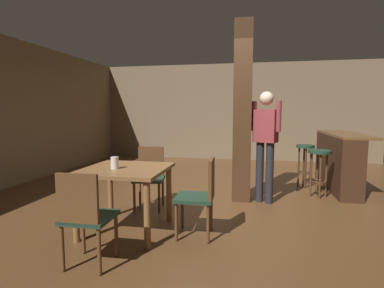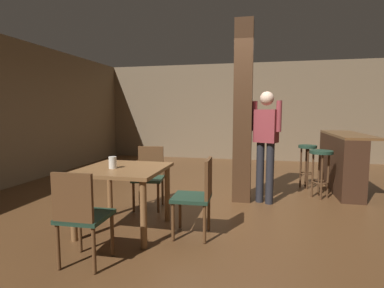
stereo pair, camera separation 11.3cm
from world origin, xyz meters
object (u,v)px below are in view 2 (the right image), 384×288
(napkin_cup, at_px, (113,163))
(bar_counter, at_px, (340,161))
(chair_east, at_px, (198,193))
(standing_person, at_px, (266,139))
(bar_stool_mid, at_px, (307,157))
(bar_stool_near, at_px, (321,162))
(chair_south, at_px, (81,213))
(chair_north, at_px, (149,174))
(dining_table, at_px, (124,178))

(napkin_cup, distance_m, bar_counter, 4.13)
(chair_east, xyz_separation_m, bar_counter, (2.10, 2.62, 0.02))
(standing_person, relative_size, bar_stool_mid, 2.15)
(bar_stool_near, height_order, bar_stool_mid, bar_stool_mid)
(chair_south, xyz_separation_m, bar_counter, (3.01, 3.51, 0.02))
(chair_north, bearing_deg, standing_person, 19.98)
(chair_south, relative_size, bar_counter, 0.47)
(dining_table, relative_size, bar_stool_near, 1.21)
(bar_stool_near, xyz_separation_m, bar_stool_mid, (-0.12, 0.65, -0.01))
(bar_stool_near, bearing_deg, dining_table, -142.52)
(chair_north, height_order, standing_person, standing_person)
(dining_table, height_order, bar_stool_mid, bar_stool_mid)
(bar_stool_mid, bearing_deg, chair_east, -120.53)
(chair_south, bearing_deg, napkin_cup, 96.64)
(chair_east, bearing_deg, chair_south, -135.38)
(chair_north, relative_size, napkin_cup, 6.43)
(chair_north, height_order, bar_counter, bar_counter)
(standing_person, bearing_deg, napkin_cup, -138.35)
(dining_table, relative_size, napkin_cup, 6.91)
(napkin_cup, xyz_separation_m, standing_person, (1.75, 1.56, 0.17))
(napkin_cup, xyz_separation_m, bar_counter, (3.10, 2.70, -0.31))
(dining_table, bearing_deg, bar_stool_near, 37.48)
(dining_table, xyz_separation_m, chair_south, (-0.00, -0.88, -0.13))
(napkin_cup, distance_m, bar_stool_near, 3.34)
(chair_east, height_order, bar_stool_mid, chair_east)
(bar_counter, distance_m, bar_stool_near, 0.81)
(chair_east, xyz_separation_m, bar_stool_near, (1.65, 1.95, 0.09))
(chair_north, xyz_separation_m, standing_person, (1.66, 0.60, 0.50))
(chair_east, height_order, chair_south, same)
(dining_table, bearing_deg, chair_south, -90.13)
(dining_table, xyz_separation_m, chair_north, (-0.01, 0.87, -0.13))
(dining_table, xyz_separation_m, standing_person, (1.65, 1.47, 0.37))
(bar_counter, bearing_deg, bar_stool_near, -124.32)
(bar_counter, relative_size, bar_stool_near, 2.39)
(chair_north, distance_m, bar_counter, 3.49)
(chair_east, height_order, standing_person, standing_person)
(chair_north, bearing_deg, bar_stool_near, 22.98)
(chair_south, xyz_separation_m, napkin_cup, (-0.09, 0.80, 0.33))
(chair_south, height_order, standing_person, standing_person)
(napkin_cup, relative_size, standing_person, 0.08)
(chair_south, relative_size, standing_person, 0.52)
(chair_east, relative_size, napkin_cup, 6.43)
(chair_south, xyz_separation_m, bar_stool_mid, (2.43, 3.48, 0.08))
(napkin_cup, height_order, standing_person, standing_person)
(chair_north, xyz_separation_m, bar_stool_mid, (2.44, 1.73, 0.08))
(bar_counter, bearing_deg, dining_table, -138.88)
(chair_east, bearing_deg, bar_stool_near, 49.77)
(dining_table, relative_size, chair_south, 1.08)
(napkin_cup, bearing_deg, chair_south, -83.36)
(chair_south, height_order, napkin_cup, napkin_cup)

